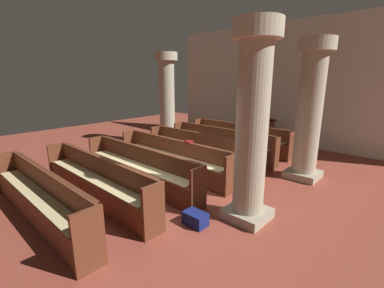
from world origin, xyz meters
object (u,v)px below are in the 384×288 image
Objects in this scene: pew_row_1 at (220,141)px; pillar_far_side at (167,97)px; pillar_aisle_side at (310,109)px; pew_row_4 at (138,166)px; kneeler_box_navy at (195,219)px; lectern at (269,134)px; pillar_aisle_rear at (252,123)px; hymn_book at (189,142)px; pew_row_0 at (239,136)px; pew_row_2 at (198,148)px; pew_row_3 at (172,156)px; pew_row_6 at (39,195)px; pew_row_5 at (96,178)px.

pillar_far_side is (-2.67, 0.11, 1.28)m from pew_row_1.
pew_row_1 is 1.13× the size of pillar_aisle_side.
pew_row_4 reaches higher than kneeler_box_navy.
pew_row_1 is 3.00m from pillar_aisle_side.
lectern is at bearing 77.35° from pew_row_1.
pew_row_4 is 4.48m from pillar_far_side.
pillar_aisle_rear is 2.56m from hymn_book.
pew_row_0 is 1.00× the size of pew_row_2.
pew_row_4 is 2.23m from kneeler_box_navy.
pew_row_0 and pew_row_3 have the same top height.
kneeler_box_navy is (2.17, -4.72, -0.38)m from pew_row_0.
kneeler_box_navy is (1.64, -5.97, -0.34)m from lectern.
pew_row_3 is at bearing 90.00° from pew_row_6.
pew_row_3 is 1.00× the size of pew_row_5.
pew_row_5 is at bearing -59.08° from pillar_far_side.
pew_row_1 is 4.12m from pillar_aisle_rear.
pew_row_0 is at bearing 124.81° from pillar_aisle_rear.
pew_row_4 is 1.42m from hymn_book.
lectern reaches higher than pew_row_2.
pew_row_3 is 1.00× the size of pew_row_4.
pew_row_1 is 1.00× the size of pew_row_6.
pillar_aisle_side reaches higher than pew_row_6.
pillar_aisle_side is (2.72, 3.19, 1.28)m from pew_row_4.
pew_row_1 is 2.96m from pillar_far_side.
pew_row_1 and pew_row_4 have the same top height.
kneeler_box_navy is at bearing -49.71° from pew_row_2.
pew_row_6 is at bearing -136.19° from pillar_aisle_rear.
pew_row_0 is 1.35m from lectern.
pew_row_2 is 3.19m from pillar_far_side.
pillar_aisle_rear is 1.94m from kneeler_box_navy.
pew_row_3 is 3.07m from pillar_aisle_rear.
pillar_aisle_rear reaches higher than hymn_book.
pew_row_2 and pew_row_5 have the same top height.
pew_row_6 is 2.83m from kneeler_box_navy.
pew_row_0 and pew_row_6 have the same top height.
pew_row_1 is 1.13× the size of pillar_far_side.
pew_row_0 is 3.57× the size of lectern.
pew_row_6 is 7.78m from lectern.
pillar_aisle_side is at bearing -22.95° from pew_row_0.
pew_row_4 is at bearing 90.00° from pew_row_6.
pew_row_1 is 4.34m from pew_row_5.
pew_row_3 is 1.00× the size of pew_row_6.
pew_row_2 is 1.00× the size of pew_row_5.
pew_row_2 is 2.17m from pew_row_4.
pew_row_5 is at bearing -122.42° from pillar_aisle_side.
pillar_aisle_rear reaches higher than pew_row_5.
pillar_far_side is 3.84m from hymn_book.
pew_row_0 is 3.22m from pillar_aisle_side.
pillar_aisle_side reaches higher than pew_row_5.
pew_row_6 is 6.14m from pillar_aisle_side.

